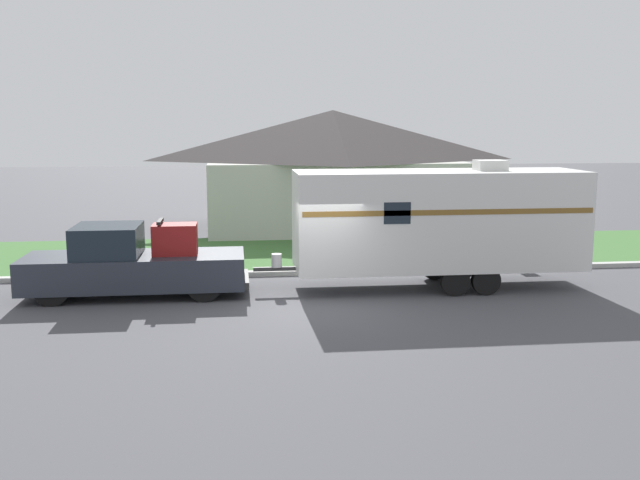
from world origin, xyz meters
The scene contains 7 objects.
ground_plane centered at (0.00, 0.00, 0.00)m, with size 120.00×120.00×0.00m, color #47474C.
curb_strip centered at (0.00, 3.75, 0.07)m, with size 80.00×0.30×0.14m.
lawn_strip centered at (0.00, 7.40, 0.01)m, with size 80.00×7.00×0.03m.
house_across_street centered at (2.22, 13.38, 2.63)m, with size 11.39×7.10×5.07m.
pickup_truck centered at (-4.69, 1.65, 0.85)m, with size 5.83×2.01×2.02m.
travel_trailer centered at (3.56, 1.64, 1.90)m, with size 9.03×2.29×3.52m.
mailbox centered at (6.77, 4.56, 1.08)m, with size 0.48×0.20×1.41m.
Camera 1 is at (-1.97, -17.21, 4.52)m, focal length 40.00 mm.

